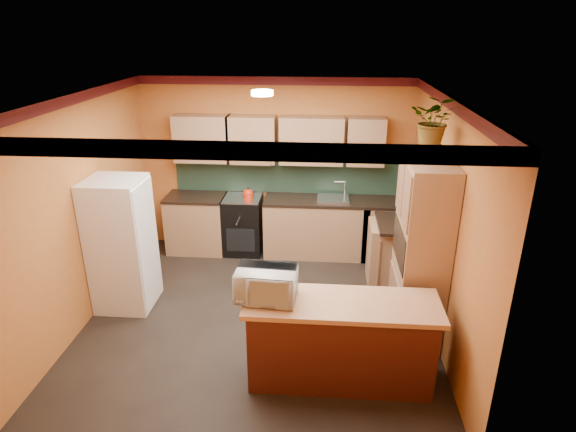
% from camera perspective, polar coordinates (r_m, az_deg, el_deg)
% --- Properties ---
extents(room_shell, '(4.24, 4.24, 2.72)m').
position_cam_1_polar(room_shell, '(5.62, -3.17, 8.15)').
color(room_shell, black).
rests_on(room_shell, ground).
extents(base_cabinets_back, '(3.65, 0.60, 0.88)m').
position_cam_1_polar(base_cabinets_back, '(7.57, -0.63, -1.29)').
color(base_cabinets_back, tan).
rests_on(base_cabinets_back, ground).
extents(countertop_back, '(3.65, 0.62, 0.04)m').
position_cam_1_polar(countertop_back, '(7.40, -0.65, 1.98)').
color(countertop_back, black).
rests_on(countertop_back, base_cabinets_back).
extents(stove, '(0.58, 0.58, 0.91)m').
position_cam_1_polar(stove, '(7.64, -5.30, -1.03)').
color(stove, black).
rests_on(stove, ground).
extents(kettle, '(0.20, 0.20, 0.18)m').
position_cam_1_polar(kettle, '(7.39, -4.75, 2.69)').
color(kettle, red).
rests_on(kettle, stove).
extents(sink, '(0.48, 0.40, 0.03)m').
position_cam_1_polar(sink, '(7.36, 5.37, 2.07)').
color(sink, silver).
rests_on(sink, countertop_back).
extents(base_cabinets_right, '(0.60, 0.80, 0.88)m').
position_cam_1_polar(base_cabinets_right, '(6.86, 12.84, -4.46)').
color(base_cabinets_right, tan).
rests_on(base_cabinets_right, ground).
extents(countertop_right, '(0.62, 0.80, 0.04)m').
position_cam_1_polar(countertop_right, '(6.67, 13.17, -0.92)').
color(countertop_right, black).
rests_on(countertop_right, base_cabinets_right).
extents(fridge, '(0.68, 0.66, 1.70)m').
position_cam_1_polar(fridge, '(6.37, -19.13, -3.20)').
color(fridge, white).
rests_on(fridge, ground).
extents(pantry, '(0.48, 0.90, 2.10)m').
position_cam_1_polar(pantry, '(5.56, 15.44, -4.22)').
color(pantry, tan).
rests_on(pantry, ground).
extents(fern_pot, '(0.22, 0.22, 0.16)m').
position_cam_1_polar(fern_pot, '(5.22, 16.59, 7.23)').
color(fern_pot, brown).
rests_on(fern_pot, pantry).
extents(fern, '(0.57, 0.54, 0.50)m').
position_cam_1_polar(fern, '(5.16, 16.99, 10.80)').
color(fern, tan).
rests_on(fern, fern_pot).
extents(breakfast_bar, '(1.80, 0.55, 0.88)m').
position_cam_1_polar(breakfast_bar, '(5.00, 6.21, -14.83)').
color(breakfast_bar, '#4F2312').
rests_on(breakfast_bar, ground).
extents(bar_top, '(1.90, 0.65, 0.05)m').
position_cam_1_polar(bar_top, '(4.74, 6.44, -10.32)').
color(bar_top, tan).
rests_on(bar_top, breakfast_bar).
extents(microwave, '(0.60, 0.42, 0.32)m').
position_cam_1_polar(microwave, '(4.67, -2.59, -8.09)').
color(microwave, white).
rests_on(microwave, bar_top).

